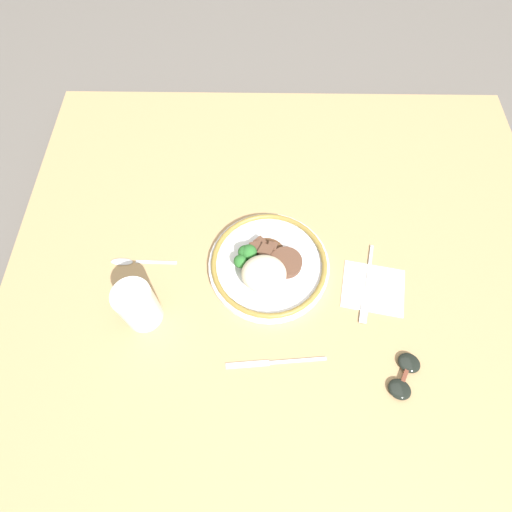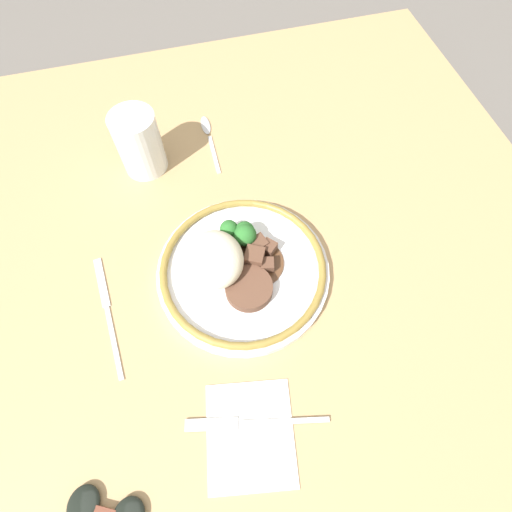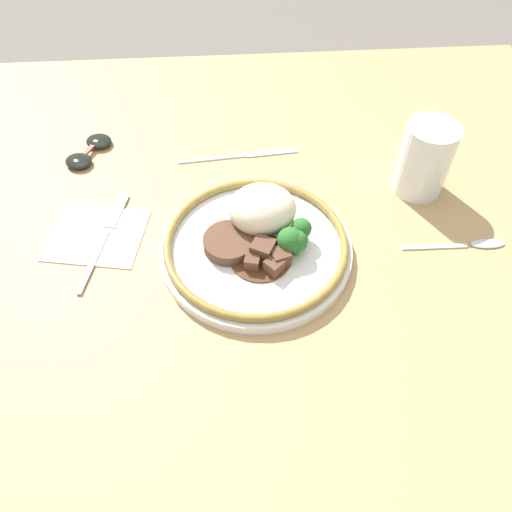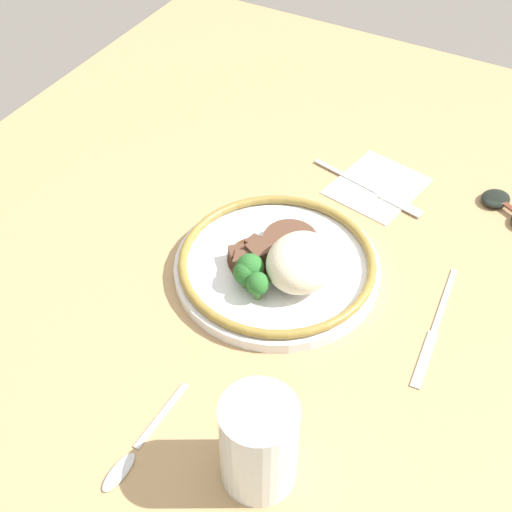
{
  "view_description": "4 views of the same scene",
  "coord_description": "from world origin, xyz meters",
  "views": [
    {
      "loc": [
        0.06,
        0.41,
        0.87
      ],
      "look_at": [
        0.07,
        -0.01,
        0.06
      ],
      "focal_mm": 28.0,
      "sensor_mm": 36.0,
      "label": 1
    },
    {
      "loc": [
        -0.24,
        0.06,
        0.62
      ],
      "look_at": [
        0.05,
        -0.02,
        0.07
      ],
      "focal_mm": 28.0,
      "sensor_mm": 36.0,
      "label": 2
    },
    {
      "loc": [
        0.01,
        -0.45,
        0.59
      ],
      "look_at": [
        0.04,
        -0.02,
        0.07
      ],
      "focal_mm": 35.0,
      "sensor_mm": 36.0,
      "label": 3
    },
    {
      "loc": [
        0.63,
        0.31,
        0.73
      ],
      "look_at": [
        0.06,
        -0.01,
        0.08
      ],
      "focal_mm": 50.0,
      "sensor_mm": 36.0,
      "label": 4
    }
  ],
  "objects": [
    {
      "name": "juice_glass",
      "position": [
        0.31,
        0.13,
        0.09
      ],
      "size": [
        0.08,
        0.08,
        0.12
      ],
      "color": "yellow",
      "rests_on": "dining_table"
    },
    {
      "name": "plate",
      "position": [
        0.04,
        0.01,
        0.06
      ],
      "size": [
        0.27,
        0.27,
        0.08
      ],
      "color": "white",
      "rests_on": "dining_table"
    },
    {
      "name": "fork",
      "position": [
        -0.18,
        0.06,
        0.04
      ],
      "size": [
        0.05,
        0.19,
        0.0
      ],
      "rotation": [
        0.0,
        0.0,
        1.35
      ],
      "color": "silver",
      "rests_on": "napkin"
    },
    {
      "name": "ground_plane",
      "position": [
        0.0,
        0.0,
        0.0
      ],
      "size": [
        8.0,
        8.0,
        0.0
      ],
      "primitive_type": "plane",
      "color": "#5B5651"
    },
    {
      "name": "napkin",
      "position": [
        -0.2,
        0.06,
        0.04
      ],
      "size": [
        0.16,
        0.14,
        0.0
      ],
      "color": "white",
      "rests_on": "dining_table"
    },
    {
      "name": "spoon",
      "position": [
        0.36,
        -0.0,
        0.04
      ],
      "size": [
        0.15,
        0.02,
        0.01
      ],
      "rotation": [
        0.0,
        0.0,
        -0.02
      ],
      "color": "silver",
      "rests_on": "dining_table"
    },
    {
      "name": "sunglasses",
      "position": [
        -0.23,
        0.25,
        0.05
      ],
      "size": [
        0.09,
        0.11,
        0.01
      ],
      "rotation": [
        0.0,
        0.0,
        -0.48
      ],
      "color": "black",
      "rests_on": "dining_table"
    },
    {
      "name": "dining_table",
      "position": [
        0.0,
        0.0,
        0.02
      ],
      "size": [
        1.28,
        1.14,
        0.04
      ],
      "color": "tan",
      "rests_on": "ground"
    },
    {
      "name": "knife",
      "position": [
        0.03,
        0.23,
        0.04
      ],
      "size": [
        0.21,
        0.03,
        0.0
      ],
      "rotation": [
        0.0,
        0.0,
        0.09
      ],
      "color": "silver",
      "rests_on": "dining_table"
    }
  ]
}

